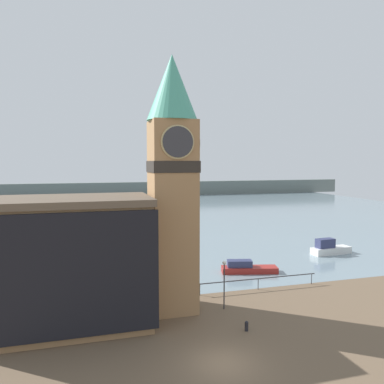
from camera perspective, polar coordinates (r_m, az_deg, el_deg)
The scene contains 10 objects.
ground_plane at distance 24.88m, azimuth 4.70°, elevation -24.57°, with size 160.00×160.00×0.00m, color brown.
water at distance 93.06m, azimuth -10.97°, elevation -2.95°, with size 160.00×120.00×0.00m.
far_shoreline at distance 132.52m, azimuth -12.47°, elevation 0.35°, with size 180.00×3.00×5.00m.
pier_railing at distance 37.03m, azimuth 10.06°, elevation -13.00°, with size 12.23×0.08×1.09m.
clock_tower at distance 30.02m, azimuth -2.98°, elevation 2.29°, with size 4.05×4.05×20.54m.
pier_building at distance 29.23m, azimuth -17.69°, elevation -10.13°, with size 11.49×6.97×9.56m.
boat_near at distance 42.29m, azimuth 8.36°, elevation -11.39°, with size 6.29×3.02×1.38m.
boat_far at distance 52.97m, azimuth 20.20°, elevation -8.07°, with size 5.60×2.12×2.10m.
mooring_bollard_near at distance 28.79m, azimuth 8.31°, elevation -19.48°, with size 0.27×0.27×0.73m.
lamp_post at distance 31.54m, azimuth 4.93°, elevation -12.56°, with size 0.32×0.32×4.05m.
Camera 1 is at (-7.69, -20.32, 12.13)m, focal length 35.00 mm.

